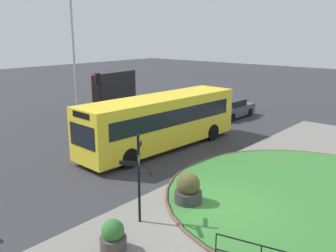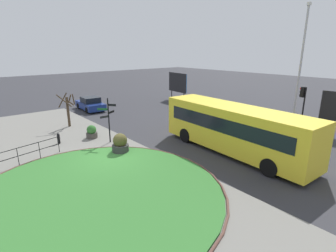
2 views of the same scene
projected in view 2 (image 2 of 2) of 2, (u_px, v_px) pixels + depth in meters
ground at (112, 159)px, 15.86m from camera, size 120.00×120.00×0.00m
sidewalk_paving at (86, 166)px, 14.86m from camera, size 32.00×8.76×0.02m
grass_island at (96, 194)px, 11.94m from camera, size 11.60×11.60×0.10m
grass_kerb_ring at (96, 194)px, 11.94m from camera, size 11.91×11.91×0.11m
signpost_directional at (108, 117)px, 18.18m from camera, size 1.01×1.25×3.20m
bollard_foreground at (59, 138)px, 18.28m from camera, size 0.19×0.19×0.77m
railing_grass_edge at (29, 151)px, 15.23m from camera, size 0.88×3.69×1.06m
bus_yellow at (234, 128)px, 16.42m from camera, size 10.48×2.99×2.99m
car_near_lane at (90, 104)px, 28.44m from camera, size 4.36×2.14×1.44m
traffic_light_near at (302, 100)px, 19.56m from camera, size 0.49×0.27×3.72m
lamppost_tall at (300, 66)px, 20.38m from camera, size 0.32×0.32×9.68m
billboard_right at (178, 83)px, 33.12m from camera, size 3.63×0.54×3.52m
planter_near_signpost at (92, 132)px, 19.46m from camera, size 0.82×0.82×0.99m
planter_kerbside at (120, 144)px, 16.66m from camera, size 1.06×1.06×1.28m
street_tree_bare at (68, 108)px, 22.02m from camera, size 1.56×1.62×2.88m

